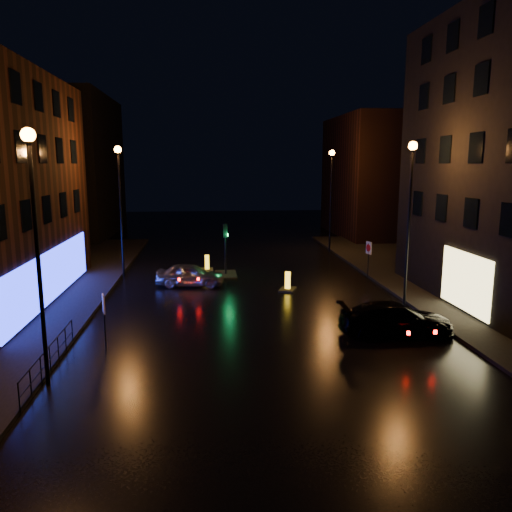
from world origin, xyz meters
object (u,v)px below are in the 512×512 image
(bollard_far, at_px, (207,267))
(road_sign_right, at_px, (369,251))
(road_sign_left, at_px, (104,309))
(bollard_near, at_px, (288,286))
(silver_hatchback, at_px, (190,275))
(traffic_signal, at_px, (226,268))
(dark_sedan, at_px, (396,319))

(bollard_far, relative_size, road_sign_right, 0.52)
(road_sign_left, bearing_deg, bollard_near, 27.23)
(silver_hatchback, relative_size, bollard_near, 2.72)
(bollard_far, height_order, road_sign_left, road_sign_left)
(traffic_signal, bearing_deg, bollard_far, 125.45)
(traffic_signal, height_order, road_sign_right, traffic_signal)
(dark_sedan, xyz_separation_m, bollard_far, (-8.03, 14.11, -0.47))
(dark_sedan, height_order, road_sign_right, road_sign_right)
(traffic_signal, height_order, silver_hatchback, traffic_signal)
(traffic_signal, relative_size, road_sign_right, 1.42)
(traffic_signal, height_order, road_sign_left, traffic_signal)
(bollard_near, distance_m, bollard_far, 7.61)
(dark_sedan, distance_m, bollard_near, 8.78)
(silver_hatchback, relative_size, bollard_far, 3.23)
(silver_hatchback, bearing_deg, road_sign_left, 171.05)
(silver_hatchback, height_order, dark_sedan, dark_sedan)
(dark_sedan, distance_m, road_sign_left, 12.16)
(dark_sedan, xyz_separation_m, road_sign_left, (-12.11, -0.46, 0.97))
(bollard_far, bearing_deg, dark_sedan, -61.26)
(traffic_signal, height_order, bollard_far, traffic_signal)
(dark_sedan, bearing_deg, road_sign_left, 94.50)
(traffic_signal, distance_m, road_sign_right, 9.32)
(bollard_near, xyz_separation_m, road_sign_left, (-8.74, -8.55, 1.43))
(traffic_signal, distance_m, bollard_far, 2.12)
(road_sign_right, bearing_deg, road_sign_left, 23.30)
(silver_hatchback, bearing_deg, road_sign_right, -78.62)
(silver_hatchback, distance_m, road_sign_right, 11.35)
(dark_sedan, bearing_deg, traffic_signal, 31.11)
(bollard_far, relative_size, road_sign_left, 0.56)
(road_sign_right, bearing_deg, dark_sedan, 64.04)
(dark_sedan, distance_m, bollard_far, 16.24)
(traffic_signal, relative_size, silver_hatchback, 0.85)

